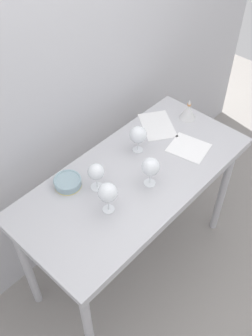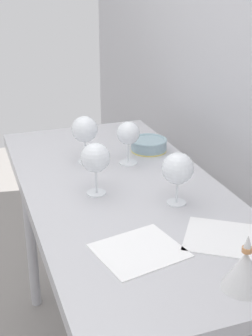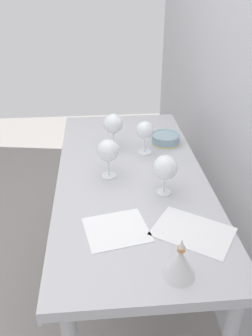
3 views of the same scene
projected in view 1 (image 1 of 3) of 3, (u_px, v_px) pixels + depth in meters
name	position (u px, v px, depth m)	size (l,w,h in m)	color
ground_plane	(132.00, 260.00, 2.75)	(6.00, 6.00, 0.00)	gray
back_wall	(67.00, 77.00, 2.04)	(3.80, 0.04, 2.60)	#B7B7BC
steel_counter	(135.00, 187.00, 2.17)	(1.40, 0.65, 0.90)	#B6B6BB
wine_glass_near_center	(151.00, 167.00, 1.96)	(0.10, 0.10, 0.18)	white
wine_glass_far_left	(96.00, 172.00, 1.95)	(0.09, 0.09, 0.16)	white
wine_glass_far_right	(138.00, 135.00, 2.15)	(0.10, 0.10, 0.17)	white
wine_glass_near_left	(108.00, 193.00, 1.84)	(0.10, 0.10, 0.18)	white
tasting_sheet_upper	(189.00, 148.00, 2.24)	(0.19, 0.22, 0.00)	white
tasting_sheet_lower	(157.00, 125.00, 2.38)	(0.19, 0.27, 0.00)	white
tasting_bowl	(68.00, 182.00, 2.02)	(0.15, 0.15, 0.05)	#DBCC66
decanter_funnel	(188.00, 112.00, 2.40)	(0.10, 0.10, 0.14)	silver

